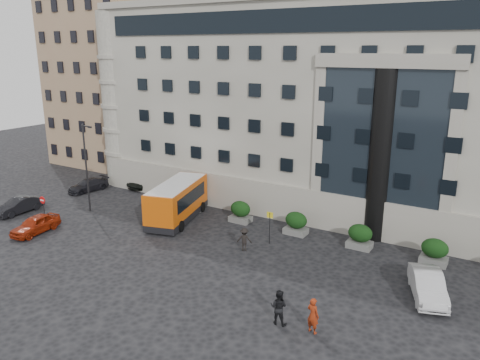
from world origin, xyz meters
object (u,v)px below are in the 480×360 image
object	(u,v)px
street_lamp	(87,165)
pedestrian_b	(279,307)
hedge_d	(360,236)
bus_stop_sign	(270,222)
hedge_a	(192,201)
hedge_b	(240,211)
parked_car_a	(35,224)
pedestrian_a	(313,315)
hedge_e	(434,251)
parked_car_b	(19,206)
no_entry_sign	(43,204)
white_taxi	(428,285)
pedestrian_c	(244,239)
parked_car_c	(88,185)
hedge_c	(296,223)
minibus	(177,200)
parked_car_d	(149,180)
red_truck	(180,159)

from	to	relation	value
street_lamp	pedestrian_b	world-z (taller)	street_lamp
hedge_d	bus_stop_sign	distance (m)	6.76
hedge_a	hedge_b	xyz separation A→B (m)	(5.20, 0.00, 0.00)
parked_car_a	pedestrian_a	xyz separation A→B (m)	(24.42, -1.13, 0.28)
hedge_e	parked_car_b	distance (m)	34.86
no_entry_sign	white_taxi	bearing A→B (deg)	7.26
no_entry_sign	pedestrian_c	world-z (taller)	no_entry_sign
no_entry_sign	parked_car_b	world-z (taller)	no_entry_sign
parked_car_c	pedestrian_b	world-z (taller)	pedestrian_b
hedge_c	no_entry_sign	xyz separation A→B (m)	(-19.40, -8.84, 0.72)
hedge_d	minibus	size ratio (longest dim) A/B	0.22
street_lamp	no_entry_sign	size ratio (longest dim) A/B	3.45
hedge_c	no_entry_sign	size ratio (longest dim) A/B	0.79
hedge_b	minibus	world-z (taller)	minibus
parked_car_b	pedestrian_c	xyz separation A→B (m)	(21.52, 3.65, 0.17)
hedge_d	street_lamp	distance (m)	24.27
hedge_a	parked_car_c	distance (m)	13.02
hedge_c	pedestrian_c	size ratio (longest dim) A/B	1.05
parked_car_d	hedge_b	bearing A→B (deg)	-10.77
street_lamp	parked_car_b	world-z (taller)	street_lamp
hedge_b	street_lamp	world-z (taller)	street_lamp
hedge_a	bus_stop_sign	world-z (taller)	bus_stop_sign
hedge_d	pedestrian_c	world-z (taller)	hedge_d
hedge_a	hedge_d	world-z (taller)	same
pedestrian_a	pedestrian_b	world-z (taller)	pedestrian_b
bus_stop_sign	parked_car_b	size ratio (longest dim) A/B	0.59
hedge_d	parked_car_a	distance (m)	25.53
hedge_d	minibus	distance (m)	15.52
hedge_e	pedestrian_c	size ratio (longest dim) A/B	1.05
hedge_a	pedestrian_a	world-z (taller)	pedestrian_a
hedge_a	parked_car_d	world-z (taller)	hedge_a
pedestrian_b	pedestrian_c	world-z (taller)	pedestrian_b
minibus	parked_car_a	world-z (taller)	minibus
hedge_c	pedestrian_b	bearing A→B (deg)	-69.27
hedge_b	bus_stop_sign	size ratio (longest dim) A/B	0.73
hedge_c	white_taxi	bearing A→B (deg)	-24.59
hedge_e	parked_car_c	world-z (taller)	hedge_e
pedestrian_a	parked_car_b	bearing A→B (deg)	9.92
bus_stop_sign	parked_car_d	world-z (taller)	bus_stop_sign
no_entry_sign	parked_car_d	distance (m)	12.87
pedestrian_b	pedestrian_c	size ratio (longest dim) A/B	1.13
red_truck	parked_car_a	bearing A→B (deg)	-71.64
parked_car_a	parked_car_d	xyz separation A→B (m)	(-1.19, 14.73, 0.01)
red_truck	white_taxi	world-z (taller)	red_truck
hedge_a	red_truck	bearing A→B (deg)	132.58
hedge_d	parked_car_a	size ratio (longest dim) A/B	0.44
hedge_b	parked_car_a	distance (m)	16.68
bus_stop_sign	parked_car_b	xyz separation A→B (m)	(-22.50, -5.74, -1.03)
bus_stop_sign	parked_car_c	world-z (taller)	bus_stop_sign
hedge_e	parked_car_d	bearing A→B (deg)	172.29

